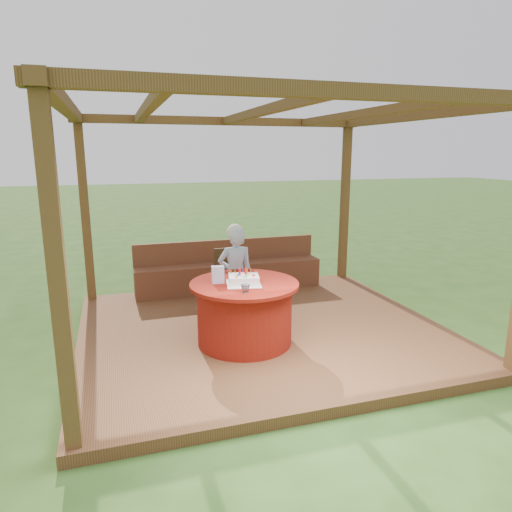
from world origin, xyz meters
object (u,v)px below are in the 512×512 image
Objects in this scene: chair at (231,276)px; gift_bag at (218,275)px; bench at (229,274)px; drinking_glass at (245,288)px; elderly_woman at (235,273)px; table at (245,312)px; birthday_cake at (244,280)px.

chair is 1.26m from gift_bag.
bench is 3.45× the size of chair.
gift_bag is at bearing 114.33° from drinking_glass.
bench is 2.22m from gift_bag.
elderly_woman is (-0.07, -0.50, 0.18)m from chair.
elderly_woman is 0.75m from gift_bag.
chair is 0.54m from elderly_woman.
birthday_cake reaches higher than table.
chair reaches higher than drinking_glass.
bench is at bearing 80.78° from table.
gift_bag is (-0.27, 0.13, 0.05)m from birthday_cake.
elderly_woman reaches higher than birthday_cake.
drinking_glass is (-0.09, -0.37, 0.41)m from table.
chair is 4.42× the size of gift_bag.
elderly_woman reaches higher than chair.
drinking_glass is at bearing -99.93° from bench.
chair is at bearing 73.68° from gift_bag.
elderly_woman is 6.64× the size of gift_bag.
elderly_woman is at bearing 83.60° from table.
chair is at bearing -102.19° from bench.
bench is 15.24× the size of gift_bag.
birthday_cake is 4.66× the size of drinking_glass.
birthday_cake reaches higher than bench.
birthday_cake reaches higher than drinking_glass.
gift_bag is at bearing 165.70° from table.
bench is at bearing 77.81° from chair.
chair is 1.93× the size of birthday_cake.
chair is at bearing 82.38° from birthday_cake.
table is at bearing 76.03° from drinking_glass.
birthday_cake is 0.30m from gift_bag.
gift_bag is (-0.64, -2.05, 0.57)m from bench.
table is 1.45× the size of chair.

